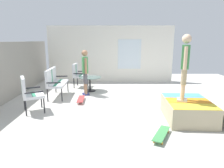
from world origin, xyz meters
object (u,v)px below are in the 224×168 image
object	(u,v)px
person_skater	(185,63)
skateboard_spare	(161,134)
patio_bench	(55,80)
person_watching	(85,69)
patio_chair_by_wall	(29,91)
patio_chair_near_house	(78,73)
patio_table	(90,81)
skateboard_by_bench	(81,99)
skate_ramp	(189,110)

from	to	relation	value
person_skater	skateboard_spare	xyz separation A→B (m)	(-0.96, 0.73, -1.37)
patio_bench	person_skater	xyz separation A→B (m)	(-2.12, -3.82, 0.84)
person_watching	patio_chair_by_wall	bearing A→B (deg)	144.05
person_watching	person_skater	xyz separation A→B (m)	(-2.37, -2.76, 0.49)
patio_chair_near_house	person_watching	size ratio (longest dim) A/B	0.61
patio_table	skateboard_by_bench	distance (m)	1.44
patio_chair_near_house	patio_chair_by_wall	bearing A→B (deg)	164.76
person_skater	skateboard_spare	size ratio (longest dim) A/B	2.04
patio_bench	skateboard_by_bench	world-z (taller)	patio_bench
person_watching	person_skater	distance (m)	3.67
patio_chair_by_wall	skateboard_by_bench	world-z (taller)	patio_chair_by_wall
patio_chair_by_wall	person_skater	world-z (taller)	person_skater
person_skater	patio_bench	bearing A→B (deg)	60.93
patio_chair_near_house	person_skater	xyz separation A→B (m)	(-3.66, -3.24, 0.84)
patio_bench	skateboard_spare	size ratio (longest dim) A/B	1.59
skate_ramp	skateboard_by_bench	distance (m)	3.37
patio_chair_near_house	person_skater	world-z (taller)	person_skater
patio_chair_by_wall	person_watching	xyz separation A→B (m)	(1.84, -1.34, 0.36)
skate_ramp	person_skater	size ratio (longest dim) A/B	1.12
skateboard_by_bench	patio_chair_near_house	bearing A→B (deg)	11.49
patio_table	skateboard_spare	size ratio (longest dim) A/B	1.12
skateboard_by_bench	skateboard_spare	bearing A→B (deg)	-140.18
patio_bench	skateboard_by_bench	distance (m)	1.29
skate_ramp	skateboard_spare	distance (m)	1.37
patio_chair_near_house	patio_table	bearing A→B (deg)	-141.21
person_watching	person_skater	size ratio (longest dim) A/B	1.02
skate_ramp	patio_bench	distance (m)	4.55
patio_chair_near_house	skateboard_spare	distance (m)	5.28
skate_ramp	skateboard_by_bench	size ratio (longest dim) A/B	2.27
patio_bench	skateboard_spare	distance (m)	4.40
skate_ramp	skateboard_by_bench	xyz separation A→B (m)	(1.50, 3.01, -0.17)
patio_chair_near_house	skateboard_spare	xyz separation A→B (m)	(-4.62, -2.51, -0.53)
patio_table	skate_ramp	bearing A→B (deg)	-135.42
patio_bench	patio_table	distance (m)	1.43
patio_bench	patio_chair_near_house	xyz separation A→B (m)	(1.53, -0.58, -0.00)
person_watching	skateboard_by_bench	bearing A→B (deg)	176.45
person_watching	patio_table	bearing A→B (deg)	-10.35
patio_chair_by_wall	skateboard_by_bench	distance (m)	1.71
patio_bench	patio_chair_by_wall	distance (m)	1.62
patio_chair_by_wall	skateboard_spare	xyz separation A→B (m)	(-1.49, -3.36, -0.53)
patio_chair_by_wall	person_watching	world-z (taller)	person_watching
patio_chair_near_house	patio_chair_by_wall	world-z (taller)	same
patio_table	person_skater	world-z (taller)	person_skater
skate_ramp	patio_bench	world-z (taller)	patio_bench
person_watching	patio_chair_near_house	bearing A→B (deg)	20.68
skate_ramp	skateboard_spare	xyz separation A→B (m)	(-0.99, 0.93, -0.17)
patio_chair_by_wall	person_skater	bearing A→B (deg)	-97.36
patio_table	skateboard_by_bench	bearing A→B (deg)	173.73
skate_ramp	patio_table	bearing A→B (deg)	44.58
person_watching	skateboard_spare	bearing A→B (deg)	-148.72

